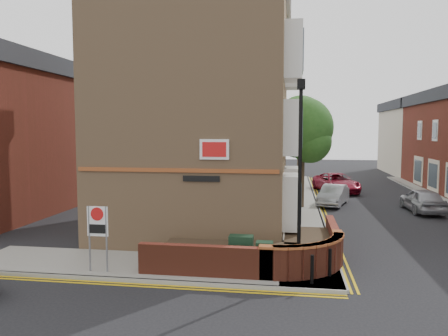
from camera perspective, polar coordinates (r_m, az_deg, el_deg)
ground at (r=13.87m, az=2.87°, el=-15.43°), size 120.00×120.00×0.00m
pavement_corner at (r=15.95m, az=-9.46°, el=-12.51°), size 13.00×3.00×0.12m
pavement_main at (r=29.33m, az=10.05°, el=-4.46°), size 2.00×32.00×0.12m
kerb_side at (r=14.61m, az=-11.36°, el=-14.20°), size 13.00×0.15×0.12m
kerb_main_near at (r=29.37m, az=12.00°, el=-4.48°), size 0.15×32.00×0.12m
yellow_lines_side at (r=14.40m, az=-11.71°, el=-14.72°), size 13.00×0.28×0.01m
yellow_lines_main at (r=29.39m, az=12.49°, el=-4.59°), size 0.28×32.00×0.01m
corner_building at (r=21.39m, az=-2.48°, el=8.71°), size 8.95×10.40×13.60m
garden_wall at (r=16.22m, az=3.81°, el=-12.37°), size 6.80×6.00×1.20m
lamppost at (r=14.21m, az=9.87°, el=-1.12°), size 0.25×0.50×6.30m
utility_cabinet_large at (r=14.90m, az=2.24°, el=-11.05°), size 0.80×0.45×1.20m
utility_cabinet_small at (r=14.56m, az=5.30°, el=-11.66°), size 0.55×0.40×1.10m
bollard_near at (r=14.01m, az=11.43°, el=-12.84°), size 0.11×0.11×0.90m
bollard_far at (r=14.81m, az=13.66°, el=-11.90°), size 0.11×0.11×0.90m
zone_sign at (r=15.18m, az=-16.18°, el=-7.35°), size 0.72×0.07×2.20m
far_terrace_cream at (r=52.61m, az=23.38°, el=3.73°), size 5.40×12.40×8.00m
tree_near at (r=26.98m, az=10.28°, el=4.63°), size 3.64×3.65×6.70m
tree_mid at (r=34.98m, az=9.97°, el=5.51°), size 4.03×4.03×7.42m
tree_far at (r=42.98m, az=9.76°, el=5.03°), size 3.81×3.81×7.00m
traffic_light_assembly at (r=38.00m, az=10.43°, el=1.81°), size 0.20×0.16×4.20m
silver_car_near at (r=28.97m, az=14.09°, el=-3.46°), size 2.44×4.19×1.31m
red_car_main at (r=35.09m, az=14.45°, el=-1.87°), size 3.70×5.76×1.48m
silver_car_far at (r=28.30m, az=24.50°, el=-3.83°), size 1.90×4.29×1.44m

